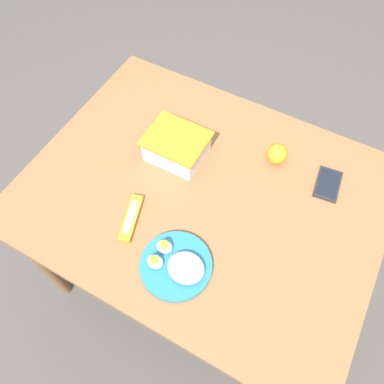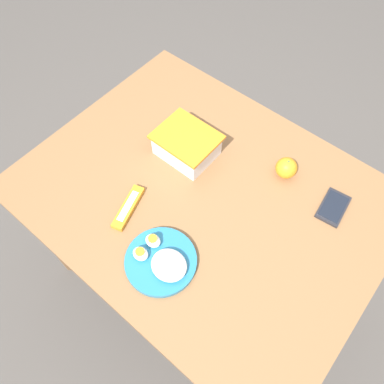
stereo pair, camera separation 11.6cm
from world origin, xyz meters
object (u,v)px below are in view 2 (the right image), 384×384
Objects in this scene: candy_bar at (128,207)px; cell_phone at (333,207)px; food_container at (187,146)px; orange_fruit at (286,168)px; rice_plate at (162,261)px.

cell_phone is at bearing 40.08° from candy_bar.
orange_fruit is (0.30, 0.14, -0.00)m from food_container.
food_container is 1.22× the size of candy_bar.
rice_plate is at bearing -121.19° from cell_phone.
orange_fruit is 0.52m from candy_bar.
food_container is 1.52× the size of cell_phone.
food_container is at bearing 120.13° from rice_plate.
candy_bar is at bearing -139.92° from cell_phone.
food_container is at bearing -165.30° from cell_phone.
food_container is 0.28m from candy_bar.
candy_bar is at bearing 161.97° from rice_plate.
orange_fruit is at bearing 78.22° from rice_plate.
candy_bar is (-0.30, -0.42, -0.03)m from orange_fruit.
food_container is 0.40m from rice_plate.
food_container reaches higher than orange_fruit.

